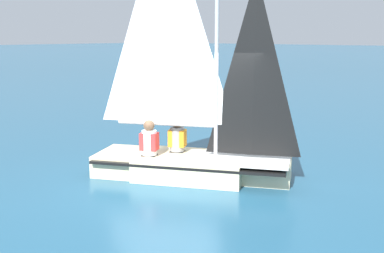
# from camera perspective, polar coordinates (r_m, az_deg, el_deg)

# --- Properties ---
(ground_plane) EXTENTS (260.00, 260.00, 0.00)m
(ground_plane) POSITION_cam_1_polar(r_m,az_deg,el_deg) (9.82, 0.00, -5.96)
(ground_plane) COLOR #235675
(sailboat_main) EXTENTS (2.98, 4.07, 5.45)m
(sailboat_main) POSITION_cam_1_polar(r_m,az_deg,el_deg) (9.63, -0.17, -1.40)
(sailboat_main) COLOR beige
(sailboat_main) RESTS_ON ground_plane
(sailor_helm) EXTENTS (0.40, 0.42, 1.16)m
(sailor_helm) POSITION_cam_1_polar(r_m,az_deg,el_deg) (10.00, -1.75, -1.91)
(sailor_helm) COLOR black
(sailor_helm) RESTS_ON ground_plane
(sailor_crew) EXTENTS (0.40, 0.42, 1.16)m
(sailor_crew) POSITION_cam_1_polar(r_m,az_deg,el_deg) (9.72, -5.08, -2.40)
(sailor_crew) COLOR black
(sailor_crew) RESTS_ON ground_plane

